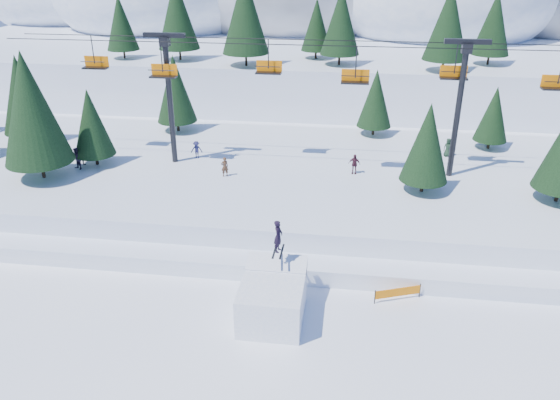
# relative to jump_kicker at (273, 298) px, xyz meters

# --- Properties ---
(ground) EXTENTS (160.00, 160.00, 0.00)m
(ground) POSITION_rel_jump_kicker_xyz_m (-1.58, -1.79, -1.27)
(ground) COLOR white
(ground) RESTS_ON ground
(mid_shelf) EXTENTS (70.00, 22.00, 2.50)m
(mid_shelf) POSITION_rel_jump_kicker_xyz_m (-1.58, 16.21, -0.02)
(mid_shelf) COLOR white
(mid_shelf) RESTS_ON ground
(berm) EXTENTS (70.00, 6.00, 1.10)m
(berm) POSITION_rel_jump_kicker_xyz_m (-1.58, 6.21, -0.72)
(berm) COLOR white
(berm) RESTS_ON ground
(mountain_ridge) EXTENTS (119.00, 60.48, 26.46)m
(mountain_ridge) POSITION_rel_jump_kicker_xyz_m (-6.67, 71.55, 8.37)
(mountain_ridge) COLOR white
(mountain_ridge) RESTS_ON ground
(jump_kicker) EXTENTS (3.39, 4.62, 5.24)m
(jump_kicker) POSITION_rel_jump_kicker_xyz_m (0.00, 0.00, 0.00)
(jump_kicker) COLOR white
(jump_kicker) RESTS_ON ground
(chairlift) EXTENTS (46.00, 3.21, 10.28)m
(chairlift) POSITION_rel_jump_kicker_xyz_m (0.39, 16.26, 8.05)
(chairlift) COLOR black
(chairlift) RESTS_ON mid_shelf
(conifer_stand) EXTENTS (62.68, 18.10, 9.63)m
(conifer_stand) POSITION_rel_jump_kicker_xyz_m (-1.74, 16.44, 5.63)
(conifer_stand) COLOR black
(conifer_stand) RESTS_ON mid_shelf
(distant_skiers) EXTENTS (30.49, 7.82, 1.77)m
(distant_skiers) POSITION_rel_jump_kicker_xyz_m (-7.46, 15.74, 2.03)
(distant_skiers) COLOR #292137
(distant_skiers) RESTS_ON mid_shelf
(banner_near) EXTENTS (2.67, 1.07, 0.90)m
(banner_near) POSITION_rel_jump_kicker_xyz_m (6.91, 2.52, -0.73)
(banner_near) COLOR black
(banner_near) RESTS_ON ground
(banner_far) EXTENTS (2.74, 0.88, 0.90)m
(banner_far) POSITION_rel_jump_kicker_xyz_m (10.62, 3.96, -0.73)
(banner_far) COLOR black
(banner_far) RESTS_ON ground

